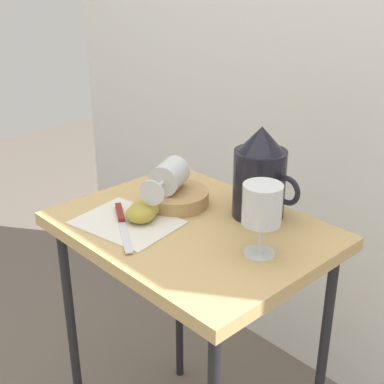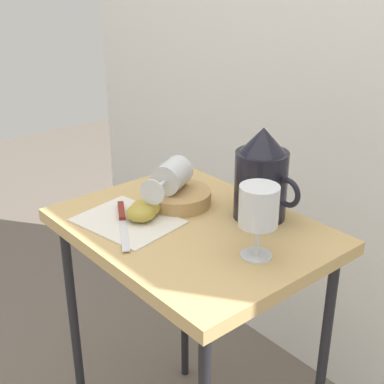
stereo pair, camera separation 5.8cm
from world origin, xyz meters
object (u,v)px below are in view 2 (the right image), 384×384
object	(u,v)px
basket_tray	(179,197)
apple_half_left	(145,208)
apple_half_right	(141,213)
wine_glass_upright	(259,210)
wine_glass_tipped_near	(171,176)
table	(192,253)
pitcher	(261,182)
knife	(122,218)

from	to	relation	value
basket_tray	apple_half_left	world-z (taller)	apple_half_left
basket_tray	apple_half_right	size ratio (longest dim) A/B	2.33
wine_glass_upright	wine_glass_tipped_near	size ratio (longest dim) A/B	0.93
table	wine_glass_upright	distance (m)	0.26
apple_half_left	wine_glass_tipped_near	bearing A→B (deg)	101.73
pitcher	wine_glass_upright	bearing A→B (deg)	-48.83
pitcher	apple_half_right	xyz separation A→B (m)	(-0.16, -0.22, -0.06)
basket_tray	wine_glass_tipped_near	world-z (taller)	wine_glass_tipped_near
table	knife	xyz separation A→B (m)	(-0.11, -0.11, 0.08)
apple_half_left	basket_tray	bearing A→B (deg)	93.34
basket_tray	wine_glass_tipped_near	distance (m)	0.06
wine_glass_upright	apple_half_left	xyz separation A→B (m)	(-0.29, -0.07, -0.08)
wine_glass_tipped_near	apple_half_right	bearing A→B (deg)	-74.29
pitcher	wine_glass_tipped_near	bearing A→B (deg)	-149.38
apple_half_right	knife	world-z (taller)	apple_half_right
wine_glass_upright	knife	bearing A→B (deg)	-158.27
pitcher	table	bearing A→B (deg)	-115.70
basket_tray	knife	bearing A→B (deg)	-93.23
wine_glass_upright	wine_glass_tipped_near	xyz separation A→B (m)	(-0.31, 0.03, -0.03)
table	apple_half_right	xyz separation A→B (m)	(-0.09, -0.08, 0.10)
wine_glass_upright	pitcher	bearing A→B (deg)	131.17
table	wine_glass_tipped_near	world-z (taller)	wine_glass_tipped_near
table	apple_half_left	distance (m)	0.15
apple_half_left	knife	distance (m)	0.06
apple_half_left	wine_glass_upright	bearing A→B (deg)	13.00
wine_glass_tipped_near	apple_half_left	xyz separation A→B (m)	(0.02, -0.09, -0.05)
pitcher	apple_half_left	world-z (taller)	pitcher
pitcher	wine_glass_upright	size ratio (longest dim) A/B	1.39
table	basket_tray	distance (m)	0.15
table	wine_glass_upright	world-z (taller)	wine_glass_upright
table	wine_glass_tipped_near	xyz separation A→B (m)	(-0.12, 0.03, 0.15)
pitcher	wine_glass_upright	xyz separation A→B (m)	(0.12, -0.14, 0.02)
wine_glass_tipped_near	knife	world-z (taller)	wine_glass_tipped_near
wine_glass_tipped_near	apple_half_left	size ratio (longest dim) A/B	2.44
basket_tray	wine_glass_upright	bearing A→B (deg)	-7.12
wine_glass_tipped_near	apple_half_right	distance (m)	0.13
table	pitcher	world-z (taller)	pitcher
wine_glass_tipped_near	apple_half_left	bearing A→B (deg)	-78.27
table	basket_tray	xyz separation A→B (m)	(-0.10, 0.05, 0.09)
apple_half_left	pitcher	bearing A→B (deg)	50.30
table	knife	world-z (taller)	knife
basket_tray	apple_half_left	xyz separation A→B (m)	(0.01, -0.10, 0.01)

